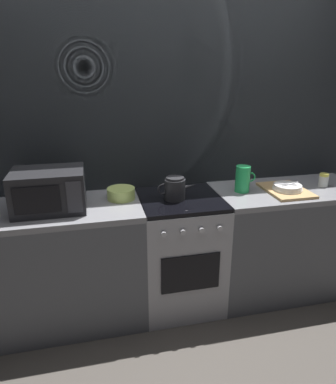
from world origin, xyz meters
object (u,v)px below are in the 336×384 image
Objects in this scene: microwave at (49,190)px; mixing_bowl at (121,193)px; stove_unit at (180,252)px; spice_jar at (324,180)px; pitcher at (243,179)px; kettle at (175,188)px; dish_pile at (287,189)px.

mixing_bowl is at bearing 11.10° from microwave.
stove_unit is 1.07m from microwave.
spice_jar is (1.60, -0.08, 0.01)m from mixing_bowl.
pitcher is at bearing 1.80° from microwave.
mixing_bowl is (-0.38, 0.09, -0.04)m from kettle.
dish_pile is at bearing -4.31° from stove_unit.
stove_unit is 0.53m from kettle.
spice_jar is at bearing -2.87° from mixing_bowl.
pitcher is at bearing 165.34° from dish_pile.
dish_pile is at bearing -171.21° from spice_jar.
spice_jar is (1.18, -0.01, 0.50)m from stove_unit.
pitcher is 0.68m from spice_jar.
pitcher is (0.92, -0.05, 0.06)m from mixing_bowl.
spice_jar is at bearing -0.33° from stove_unit.
microwave is 2.30× the size of mixing_bowl.
microwave is at bearing 179.95° from kettle.
pitcher reaches higher than kettle.
mixing_bowl is 1.25m from dish_pile.
microwave reaches higher than spice_jar.
dish_pile is (1.24, -0.13, -0.02)m from mixing_bowl.
kettle reaches higher than spice_jar.
spice_jar reaches higher than mixing_bowl.
stove_unit is 4.50× the size of mixing_bowl.
dish_pile is at bearing -2.69° from kettle.
pitcher reaches higher than stove_unit.
mixing_bowl reaches higher than dish_pile.
microwave is 0.85m from kettle.
microwave reaches higher than kettle.
mixing_bowl is at bearing 165.94° from kettle.
spice_jar is (2.07, 0.01, -0.08)m from microwave.
dish_pile is at bearing -14.66° from pitcher.
dish_pile reaches higher than stove_unit.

